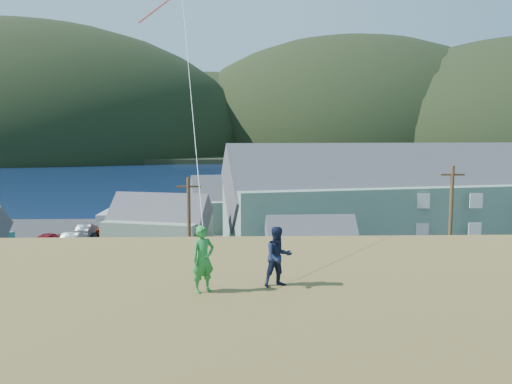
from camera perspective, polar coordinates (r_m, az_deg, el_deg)
ground at (r=32.46m, az=-0.93°, el=-13.23°), size 900.00×900.00×0.00m
grass_strip at (r=30.56m, az=-0.86°, el=-14.39°), size 110.00×8.00×0.10m
waterfront_lot at (r=48.80m, az=-1.25°, el=-6.49°), size 72.00×36.00×0.12m
wharf at (r=71.56m, az=-6.25°, el=-2.11°), size 26.00×14.00×0.90m
far_shore at (r=360.73m, az=-1.77°, el=4.71°), size 900.00×320.00×2.00m
far_hills at (r=312.19m, az=4.81°, el=4.63°), size 760.00×265.00×143.00m
lodge at (r=53.48m, az=15.71°, el=-0.50°), size 36.35×16.33×12.36m
shed_palegreen_near at (r=47.60m, az=-11.11°, el=-3.88°), size 10.43×7.90×6.74m
shed_white at (r=39.62m, az=6.39°, el=-6.37°), size 7.26×4.94×5.65m
shed_palegreen_far at (r=58.89m, az=-1.72°, el=-1.41°), size 12.58×8.63×7.78m
utility_poles at (r=32.77m, az=-5.80°, el=-4.73°), size 30.33×0.24×9.71m
parked_cars at (r=53.31m, az=-14.78°, el=-4.77°), size 20.33×13.56×1.48m
kite_flyer_green at (r=11.87m, az=-6.06°, el=-7.63°), size 0.69×0.63×1.58m
kite_flyer_navy at (r=12.28m, az=2.56°, el=-7.39°), size 0.86×0.77×1.48m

